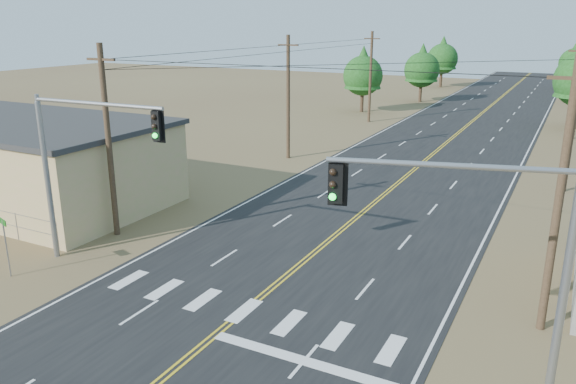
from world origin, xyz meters
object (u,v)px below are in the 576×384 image
Objects in this scene: signal_mast_left at (77,153)px; street_sign at (5,238)px; signal_mast_right at (493,245)px; building_left at (13,160)px.

signal_mast_left is 4.86m from street_sign.
signal_mast_left is 1.05× the size of signal_mast_right.
signal_mast_right is at bearing 19.99° from street_sign.
building_left is at bearing 150.23° from signal_mast_right.
signal_mast_left is at bearing 70.48° from street_sign.
building_left is at bearing 159.34° from street_sign.
building_left is at bearing 153.34° from signal_mast_left.
signal_mast_right is at bearing -8.86° from signal_mast_left.
street_sign is (10.00, -8.13, -0.66)m from building_left.
signal_mast_right is (30.11, -7.59, 2.61)m from building_left.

